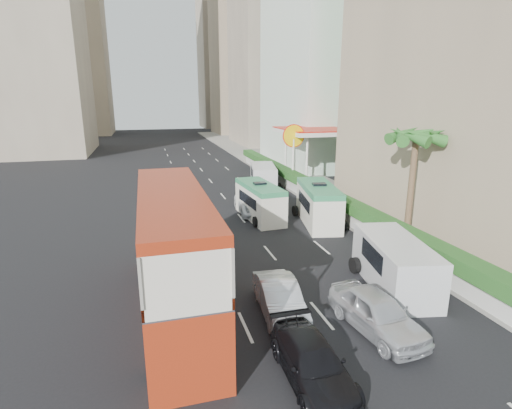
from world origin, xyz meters
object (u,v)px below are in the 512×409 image
object	(u,v)px
car_silver_lane_a	(279,314)
double_decker_bus	(175,253)
minibus_near	(260,201)
shell_station	(314,155)
panel_van_near	(395,264)
palm_tree	(411,190)
car_black	(312,379)
panel_van_far	(263,177)
minibus_far	(318,204)
car_silver_lane_b	(375,330)
van_asset	(254,213)

from	to	relation	value
car_silver_lane_a	double_decker_bus	bearing A→B (deg)	164.72
minibus_near	shell_station	bearing A→B (deg)	46.86
panel_van_near	palm_tree	world-z (taller)	palm_tree
car_silver_lane_a	minibus_near	size ratio (longest dim) A/B	0.75
car_silver_lane_a	car_black	world-z (taller)	car_silver_lane_a
panel_van_far	minibus_far	bearing A→B (deg)	-75.65
car_silver_lane_b	palm_tree	world-z (taller)	palm_tree
car_silver_lane_b	panel_van_near	xyz separation A→B (m)	(2.82, 3.07, 1.12)
car_black	van_asset	xyz separation A→B (m)	(3.15, 18.51, 0.00)
car_silver_lane_a	shell_station	world-z (taller)	shell_station
double_decker_bus	car_silver_lane_b	size ratio (longest dim) A/B	2.45
car_silver_lane_b	panel_van_near	distance (m)	4.32
palm_tree	car_silver_lane_a	bearing A→B (deg)	-151.04
car_silver_lane_a	shell_station	xyz separation A→B (m)	(12.02, 24.44, 2.75)
panel_van_near	car_silver_lane_a	bearing A→B (deg)	-159.04
double_decker_bus	minibus_far	world-z (taller)	double_decker_bus
car_black	panel_van_near	distance (m)	8.04
car_silver_lane_a	panel_van_far	world-z (taller)	panel_van_far
car_black	palm_tree	size ratio (longest dim) A/B	0.68
minibus_far	shell_station	distance (m)	14.65
car_silver_lane_a	panel_van_far	bearing A→B (deg)	79.63
car_black	shell_station	bearing A→B (deg)	67.14
minibus_far	palm_tree	world-z (taller)	palm_tree
minibus_near	shell_station	world-z (taller)	shell_station
minibus_far	shell_station	size ratio (longest dim) A/B	0.76
panel_van_near	shell_station	xyz separation A→B (m)	(6.07, 23.47, 1.63)
minibus_near	panel_van_near	bearing A→B (deg)	-80.47
double_decker_bus	car_black	size ratio (longest dim) A/B	2.52
car_silver_lane_b	palm_tree	size ratio (longest dim) A/B	0.70
car_silver_lane_a	car_silver_lane_b	distance (m)	3.78
panel_van_far	van_asset	bearing A→B (deg)	-99.21
car_silver_lane_a	car_silver_lane_b	size ratio (longest dim) A/B	0.96
car_black	palm_tree	xyz separation A→B (m)	(10.10, 9.43, 3.38)
van_asset	car_silver_lane_a	bearing A→B (deg)	-97.61
van_asset	car_silver_lane_b	bearing A→B (deg)	-85.50
double_decker_bus	panel_van_near	xyz separation A→B (m)	(9.93, -0.47, -1.41)
double_decker_bus	shell_station	xyz separation A→B (m)	(16.00, 23.00, 0.22)
panel_van_far	shell_station	distance (m)	6.38
car_silver_lane_a	panel_van_near	world-z (taller)	panel_van_near
panel_van_near	double_decker_bus	bearing A→B (deg)	-170.95
double_decker_bus	panel_van_near	distance (m)	10.04
double_decker_bus	palm_tree	distance (m)	14.39
car_silver_lane_a	shell_station	size ratio (longest dim) A/B	0.54
car_silver_lane_a	car_black	bearing A→B (deg)	-89.41
double_decker_bus	car_black	distance (m)	7.04
shell_station	car_silver_lane_a	bearing A→B (deg)	-116.20
car_silver_lane_a	car_black	distance (m)	4.01
panel_van_far	palm_tree	distance (m)	17.89
car_silver_lane_a	palm_tree	bearing A→B (deg)	33.53
car_silver_lane_b	van_asset	xyz separation A→B (m)	(-0.27, 16.62, 0.00)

